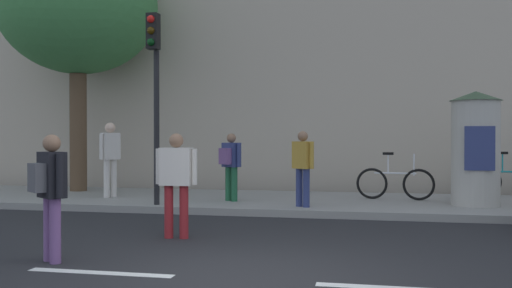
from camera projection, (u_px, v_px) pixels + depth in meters
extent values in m
plane|color=#232326|center=(243.00, 280.00, 6.38)|extent=(80.00, 80.00, 0.00)
cube|color=gray|center=(312.00, 203.00, 13.23)|extent=(36.00, 4.00, 0.15)
cube|color=silver|center=(100.00, 273.00, 6.73)|extent=(1.80, 0.16, 0.01)
cube|color=silver|center=(402.00, 288.00, 6.03)|extent=(1.80, 0.16, 0.01)
cube|color=#B7A893|center=(330.00, 10.00, 18.06)|extent=(36.00, 5.00, 11.18)
cylinder|color=black|center=(157.00, 128.00, 12.24)|extent=(0.12, 0.12, 3.28)
cube|color=black|center=(153.00, 31.00, 12.04)|extent=(0.24, 0.24, 0.75)
sphere|color=red|center=(151.00, 19.00, 11.91)|extent=(0.16, 0.16, 0.16)
sphere|color=#3C2906|center=(151.00, 31.00, 11.91)|extent=(0.16, 0.16, 0.16)
sphere|color=#07330F|center=(151.00, 42.00, 11.91)|extent=(0.16, 0.16, 0.16)
cylinder|color=#B2ADA3|center=(476.00, 153.00, 12.09)|extent=(0.98, 0.98, 2.21)
cone|color=#334C33|center=(476.00, 96.00, 12.07)|extent=(1.08, 1.08, 0.20)
cube|color=navy|center=(480.00, 148.00, 11.59)|extent=(0.59, 0.02, 0.90)
cylinder|color=brown|center=(78.00, 132.00, 15.35)|extent=(0.45, 0.45, 3.13)
ellipsoid|color=#3D7F42|center=(78.00, 6.00, 15.31)|extent=(4.22, 4.22, 3.59)
cylinder|color=#724C84|center=(49.00, 229.00, 7.39)|extent=(0.14, 0.14, 0.82)
cylinder|color=#724C84|center=(55.00, 231.00, 7.23)|extent=(0.14, 0.14, 0.82)
cube|color=black|center=(52.00, 175.00, 7.30)|extent=(0.47, 0.44, 0.58)
cylinder|color=black|center=(45.00, 174.00, 7.49)|extent=(0.09, 0.09, 0.55)
cylinder|color=black|center=(60.00, 176.00, 7.11)|extent=(0.09, 0.09, 0.55)
sphere|color=#8C664C|center=(52.00, 143.00, 7.30)|extent=(0.22, 0.22, 0.22)
cube|color=#4C4C51|center=(38.00, 178.00, 7.19)|extent=(0.32, 0.30, 0.36)
cylinder|color=maroon|center=(184.00, 212.00, 9.01)|extent=(0.14, 0.14, 0.83)
cylinder|color=maroon|center=(169.00, 212.00, 9.06)|extent=(0.14, 0.14, 0.83)
cube|color=silver|center=(176.00, 166.00, 9.02)|extent=(0.50, 0.25, 0.59)
cylinder|color=silver|center=(194.00, 167.00, 8.97)|extent=(0.09, 0.09, 0.56)
cylinder|color=silver|center=(159.00, 166.00, 9.08)|extent=(0.09, 0.09, 0.56)
sphere|color=#8C664C|center=(176.00, 141.00, 9.02)|extent=(0.23, 0.23, 0.23)
cylinder|color=navy|center=(306.00, 188.00, 11.79)|extent=(0.14, 0.14, 0.79)
cylinder|color=navy|center=(299.00, 187.00, 11.94)|extent=(0.14, 0.14, 0.79)
cube|color=#B78C33|center=(303.00, 155.00, 11.85)|extent=(0.47, 0.43, 0.56)
cylinder|color=#B78C33|center=(312.00, 155.00, 11.67)|extent=(0.09, 0.09, 0.53)
cylinder|color=#B78C33|center=(294.00, 155.00, 12.04)|extent=(0.09, 0.09, 0.53)
sphere|color=#8C664C|center=(303.00, 136.00, 11.85)|extent=(0.21, 0.21, 0.21)
cylinder|color=#1E5938|center=(234.00, 184.00, 12.86)|extent=(0.14, 0.14, 0.77)
cylinder|color=#1E5938|center=(228.00, 184.00, 13.00)|extent=(0.14, 0.14, 0.77)
cube|color=navy|center=(231.00, 155.00, 12.92)|extent=(0.46, 0.42, 0.54)
cylinder|color=navy|center=(239.00, 155.00, 12.75)|extent=(0.09, 0.09, 0.52)
cylinder|color=navy|center=(224.00, 155.00, 13.10)|extent=(0.09, 0.09, 0.52)
sphere|color=#8C664C|center=(231.00, 138.00, 12.92)|extent=(0.21, 0.21, 0.21)
cube|color=#724C84|center=(225.00, 156.00, 12.80)|extent=(0.32, 0.29, 0.36)
cylinder|color=silver|center=(114.00, 178.00, 13.82)|extent=(0.14, 0.14, 0.90)
cylinder|color=silver|center=(107.00, 179.00, 13.67)|extent=(0.14, 0.14, 0.90)
cube|color=silver|center=(110.00, 146.00, 13.74)|extent=(0.41, 0.47, 0.64)
cylinder|color=silver|center=(119.00, 146.00, 13.92)|extent=(0.09, 0.09, 0.61)
cylinder|color=silver|center=(101.00, 146.00, 13.56)|extent=(0.09, 0.09, 0.61)
sphere|color=beige|center=(110.00, 128.00, 13.73)|extent=(0.24, 0.24, 0.24)
torus|color=black|center=(372.00, 183.00, 13.37)|extent=(0.72, 0.13, 0.72)
torus|color=black|center=(419.00, 185.00, 13.05)|extent=(0.72, 0.13, 0.72)
cylinder|color=silver|center=(395.00, 173.00, 13.21)|extent=(0.94, 0.13, 0.04)
cylinder|color=silver|center=(388.00, 164.00, 13.25)|extent=(0.04, 0.04, 0.45)
cylinder|color=silver|center=(414.00, 165.00, 13.08)|extent=(0.04, 0.04, 0.50)
cube|color=black|center=(388.00, 154.00, 13.25)|extent=(0.25, 0.12, 0.06)
torus|color=black|center=(486.00, 182.00, 13.91)|extent=(0.72, 0.16, 0.72)
cylinder|color=teal|center=(510.00, 172.00, 13.74)|extent=(0.94, 0.17, 0.04)
cylinder|color=teal|center=(502.00, 163.00, 13.79)|extent=(0.04, 0.04, 0.45)
cube|color=black|center=(503.00, 153.00, 13.78)|extent=(0.25, 0.13, 0.06)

